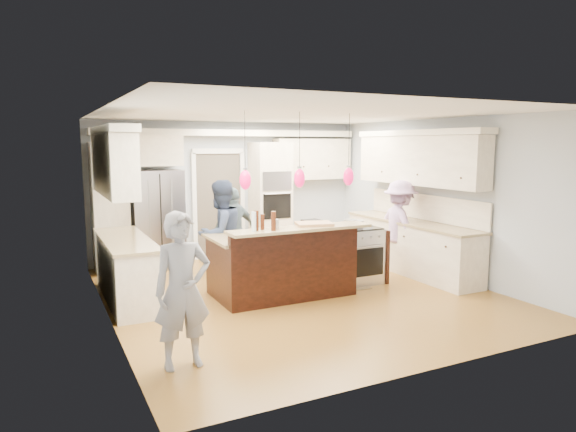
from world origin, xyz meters
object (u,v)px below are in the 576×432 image
refrigerator (157,219)px  kitchen_island (282,263)px  person_bar_end (183,290)px  person_far_left (221,234)px  island_range (356,255)px

refrigerator → kitchen_island: size_ratio=0.86×
person_bar_end → person_far_left: person_far_left is taller
person_bar_end → person_far_left: (1.31, 2.65, 0.05)m
refrigerator → person_far_left: (0.61, -1.79, -0.04)m
island_range → person_far_left: 2.25m
refrigerator → person_bar_end: 4.50m
person_far_left → person_bar_end: bearing=40.3°
kitchen_island → person_far_left: person_far_left is taller
kitchen_island → island_range: (1.41, 0.08, -0.03)m
island_range → person_bar_end: bearing=-150.3°
island_range → person_bar_end: person_bar_end is taller
refrigerator → kitchen_island: 2.91m
kitchen_island → refrigerator: bearing=116.9°
island_range → person_bar_end: size_ratio=0.57×
island_range → refrigerator: bearing=137.4°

